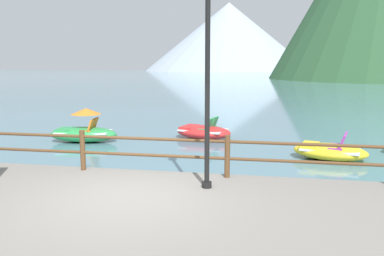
% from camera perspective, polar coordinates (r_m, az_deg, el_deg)
% --- Properties ---
extents(ground_plane, '(200.00, 200.00, 0.00)m').
position_cam_1_polar(ground_plane, '(47.03, 7.37, 5.84)').
color(ground_plane, slate).
extents(dock_railing, '(23.92, 0.12, 0.95)m').
position_cam_1_polar(dock_railing, '(8.99, -5.74, -3.05)').
color(dock_railing, brown).
rests_on(dock_railing, promenade_dock).
extents(lamp_post, '(0.28, 0.28, 4.30)m').
position_cam_1_polar(lamp_post, '(7.71, 2.27, 9.96)').
color(lamp_post, black).
rests_on(lamp_post, promenade_dock).
extents(pedal_boat_0, '(2.60, 1.43, 1.25)m').
position_cam_1_polar(pedal_boat_0, '(15.13, -15.40, -0.43)').
color(pedal_boat_0, green).
rests_on(pedal_boat_0, ground).
extents(pedal_boat_1, '(2.42, 1.77, 0.83)m').
position_cam_1_polar(pedal_boat_1, '(12.68, 19.28, -3.16)').
color(pedal_boat_1, yellow).
rests_on(pedal_boat_1, ground).
extents(pedal_boat_3, '(2.48, 1.91, 0.84)m').
position_cam_1_polar(pedal_boat_3, '(15.28, 1.63, -0.51)').
color(pedal_boat_3, red).
rests_on(pedal_boat_3, ground).
extents(distant_peak, '(60.11, 60.11, 24.06)m').
position_cam_1_polar(distant_peak, '(146.42, 5.31, 13.00)').
color(distant_peak, '#9EADBC').
rests_on(distant_peak, ground).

